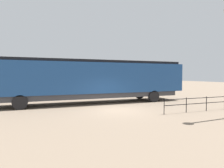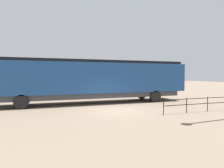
% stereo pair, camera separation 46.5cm
% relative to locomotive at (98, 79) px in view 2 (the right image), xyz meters
% --- Properties ---
extents(ground_plane, '(120.00, 120.00, 0.00)m').
position_rel_locomotive_xyz_m(ground_plane, '(4.17, 0.28, -2.22)').
color(ground_plane, '#84705B').
extents(locomotive, '(3.06, 18.21, 3.92)m').
position_rel_locomotive_xyz_m(locomotive, '(0.00, 0.00, 0.00)').
color(locomotive, navy).
rests_on(locomotive, ground_plane).
extents(platform_fence, '(0.05, 9.18, 1.04)m').
position_rel_locomotive_xyz_m(platform_fence, '(6.75, 7.13, -1.54)').
color(platform_fence, black).
rests_on(platform_fence, ground_plane).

